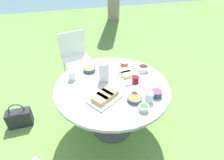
# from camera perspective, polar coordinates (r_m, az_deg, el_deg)

# --- Properties ---
(ground_plane) EXTENTS (40.00, 40.00, 0.00)m
(ground_plane) POSITION_cam_1_polar(r_m,az_deg,el_deg) (2.43, -0.00, -15.01)
(ground_plane) COLOR #668E42
(river_strip) EXTENTS (40.00, 3.45, 0.01)m
(river_strip) POSITION_cam_1_polar(r_m,az_deg,el_deg) (10.00, -15.06, 23.58)
(river_strip) COLOR slate
(river_strip) RESTS_ON ground_plane
(dining_table) EXTENTS (1.27, 1.27, 0.71)m
(dining_table) POSITION_cam_1_polar(r_m,az_deg,el_deg) (2.00, -0.00, -3.86)
(dining_table) COLOR #4C4C51
(dining_table) RESTS_ON ground_plane
(chair_near_left) EXTENTS (0.52, 0.51, 0.89)m
(chair_near_left) POSITION_cam_1_polar(r_m,az_deg,el_deg) (3.01, -11.82, 7.99)
(chair_near_left) COLOR silver
(chair_near_left) RESTS_ON ground_plane
(water_pitcher) EXTENTS (0.12, 0.11, 0.22)m
(water_pitcher) POSITION_cam_1_polar(r_m,az_deg,el_deg) (1.95, -2.63, 2.74)
(water_pitcher) COLOR silver
(water_pitcher) RESTS_ON dining_table
(wine_glass) EXTENTS (0.07, 0.07, 0.18)m
(wine_glass) POSITION_cam_1_polar(r_m,az_deg,el_deg) (1.79, 7.62, -0.23)
(wine_glass) COLOR silver
(wine_glass) RESTS_ON dining_table
(platter_bread_main) EXTENTS (0.40, 0.36, 0.07)m
(platter_bread_main) POSITION_cam_1_polar(r_m,az_deg,el_deg) (1.73, -2.30, -5.39)
(platter_bread_main) COLOR white
(platter_bread_main) RESTS_ON dining_table
(platter_charcuterie) EXTENTS (0.21, 0.31, 0.07)m
(platter_charcuterie) POSITION_cam_1_polar(r_m,az_deg,el_deg) (2.05, 4.70, 1.65)
(platter_charcuterie) COLOR white
(platter_charcuterie) RESTS_ON dining_table
(bowl_fries) EXTENTS (0.15, 0.15, 0.05)m
(bowl_fries) POSITION_cam_1_polar(r_m,az_deg,el_deg) (2.17, -7.42, 3.50)
(bowl_fries) COLOR #334256
(bowl_fries) RESTS_ON dining_table
(bowl_salad) EXTENTS (0.10, 0.10, 0.05)m
(bowl_salad) POSITION_cam_1_polar(r_m,az_deg,el_deg) (1.64, 10.32, -8.89)
(bowl_salad) COLOR silver
(bowl_salad) RESTS_ON dining_table
(bowl_olives) EXTENTS (0.13, 0.13, 0.07)m
(bowl_olives) POSITION_cam_1_polar(r_m,az_deg,el_deg) (2.19, 10.16, 3.83)
(bowl_olives) COLOR white
(bowl_olives) RESTS_ON dining_table
(bowl_dip_red) EXTENTS (0.11, 0.11, 0.06)m
(bowl_dip_red) POSITION_cam_1_polar(r_m,az_deg,el_deg) (1.82, 14.35, -4.17)
(bowl_dip_red) COLOR #334256
(bowl_dip_red) RESTS_ON dining_table
(bowl_dip_cream) EXTENTS (0.10, 0.10, 0.05)m
(bowl_dip_cream) POSITION_cam_1_polar(r_m,az_deg,el_deg) (2.27, 4.05, 5.40)
(bowl_dip_cream) COLOR #B74733
(bowl_dip_cream) RESTS_ON dining_table
(bowl_roasted_veg) EXTENTS (0.15, 0.15, 0.04)m
(bowl_roasted_veg) POSITION_cam_1_polar(r_m,az_deg,el_deg) (1.73, 7.39, -6.06)
(bowl_roasted_veg) COLOR #334256
(bowl_roasted_veg) RESTS_ON dining_table
(cup_water_near) EXTENTS (0.08, 0.08, 0.10)m
(cup_water_near) POSITION_cam_1_polar(r_m,az_deg,el_deg) (1.73, 12.12, -5.45)
(cup_water_near) COLOR silver
(cup_water_near) RESTS_ON dining_table
(cup_water_far) EXTENTS (0.08, 0.08, 0.10)m
(cup_water_far) POSITION_cam_1_polar(r_m,az_deg,el_deg) (2.04, -12.96, 1.40)
(cup_water_far) COLOR silver
(cup_water_far) RESTS_ON dining_table
(handbag) EXTENTS (0.30, 0.14, 0.37)m
(handbag) POSITION_cam_1_polar(r_m,az_deg,el_deg) (2.66, -27.95, -10.84)
(handbag) COLOR #232328
(handbag) RESTS_ON ground_plane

